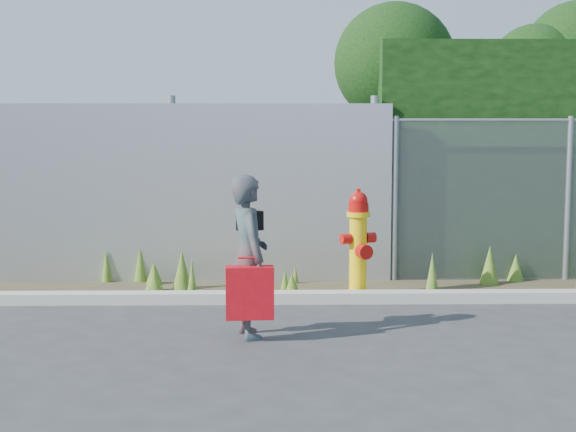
% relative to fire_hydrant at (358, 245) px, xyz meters
% --- Properties ---
extents(ground, '(80.00, 80.00, 0.00)m').
position_rel_fire_hydrant_xyz_m(ground, '(-0.50, -2.07, -0.60)').
color(ground, '#343436').
rests_on(ground, ground).
extents(curb, '(16.00, 0.22, 0.12)m').
position_rel_fire_hydrant_xyz_m(curb, '(-0.50, -0.27, -0.54)').
color(curb, '#ADAA9C').
rests_on(curb, ground).
extents(weed_strip, '(16.00, 1.26, 0.54)m').
position_rel_fire_hydrant_xyz_m(weed_strip, '(-0.16, 0.40, -0.47)').
color(weed_strip, '#403824').
rests_on(weed_strip, ground).
extents(corrugated_fence, '(8.50, 0.21, 2.30)m').
position_rel_fire_hydrant_xyz_m(corrugated_fence, '(-3.75, 0.94, 0.51)').
color(corrugated_fence, '#A5A7AC').
rests_on(corrugated_fence, ground).
extents(fire_hydrant, '(0.41, 0.37, 1.23)m').
position_rel_fire_hydrant_xyz_m(fire_hydrant, '(0.00, 0.00, 0.00)').
color(fire_hydrant, yellow).
rests_on(fire_hydrant, ground).
extents(woman, '(0.50, 0.62, 1.49)m').
position_rel_fire_hydrant_xyz_m(woman, '(-1.18, -1.69, 0.15)').
color(woman, '#106365').
rests_on(woman, ground).
extents(red_tote_bag, '(0.43, 0.16, 0.56)m').
position_rel_fire_hydrant_xyz_m(red_tote_bag, '(-1.16, -1.88, -0.15)').
color(red_tote_bag, '#AE0912').
extents(black_shoulder_bag, '(0.24, 0.10, 0.18)m').
position_rel_fire_hydrant_xyz_m(black_shoulder_bag, '(-1.17, -1.52, 0.45)').
color(black_shoulder_bag, black).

